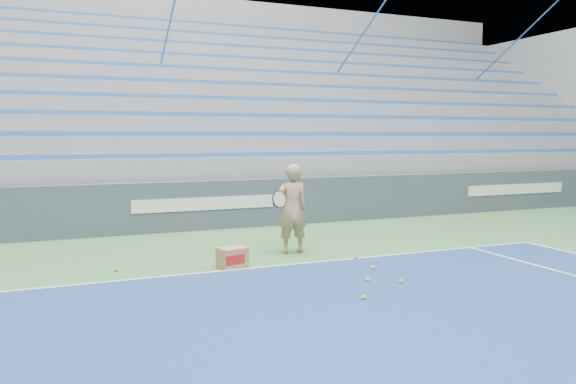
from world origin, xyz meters
The scene contains 11 objects.
sponsor_barrier centered at (0.00, 15.88, 0.55)m, with size 30.00×0.32×1.10m.
bleachers centered at (0.00, 21.60, 2.36)m, with size 31.00×9.15×7.30m.
tennis_player centered at (0.83, 12.75, 0.80)m, with size 0.90×0.82×1.60m.
ball_box centered at (-0.47, 12.09, 0.16)m, with size 0.50×0.43×0.32m.
tennis_ball_0 centered at (1.46, 10.22, 0.03)m, with size 0.07×0.07×0.07m, color #A3D62B.
tennis_ball_1 centered at (1.66, 11.88, 0.03)m, with size 0.07×0.07×0.07m, color #A3D62B.
tennis_ball_2 centered at (1.53, 11.11, 0.03)m, with size 0.07×0.07×0.07m, color #A3D62B.
tennis_ball_3 centered at (-0.32, 12.45, 0.03)m, with size 0.07×0.07×0.07m, color #A3D62B.
tennis_ball_4 centered at (-2.23, 12.53, 0.03)m, with size 0.07×0.07×0.07m, color #A3D62B.
tennis_ball_5 centered at (1.07, 10.49, 0.03)m, with size 0.07×0.07×0.07m, color #A3D62B.
tennis_ball_6 centered at (0.56, 9.73, 0.03)m, with size 0.07×0.07×0.07m, color #A3D62B.
Camera 1 is at (-3.01, 3.60, 2.11)m, focal length 35.00 mm.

